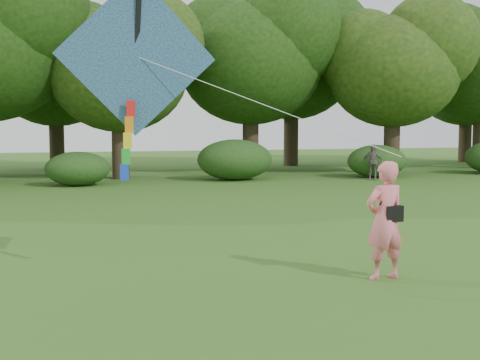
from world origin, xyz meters
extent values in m
plane|color=#265114|center=(0.00, 0.00, 0.00)|extent=(100.00, 100.00, 0.00)
imported|color=#EF7080|center=(0.60, -0.05, 0.97)|extent=(0.76, 0.55, 1.94)
imported|color=slate|center=(9.12, 16.19, 0.82)|extent=(1.03, 0.85, 1.65)
cube|color=black|center=(0.72, -0.08, 1.09)|extent=(0.30, 0.20, 0.26)
cylinder|color=black|center=(0.60, -0.09, 1.46)|extent=(0.33, 0.14, 0.47)
cube|color=#2932B3|center=(-3.24, 1.15, 3.62)|extent=(2.59, 0.48, 2.56)
cube|color=black|center=(-3.24, 1.18, 3.62)|extent=(0.17, 0.63, 2.31)
cylinder|color=white|center=(-1.20, 0.53, 2.81)|extent=(4.10, 1.27, 1.62)
cube|color=red|center=(-3.34, 1.17, 2.79)|extent=(0.14, 0.06, 0.26)
cube|color=orange|center=(-3.37, 1.17, 2.53)|extent=(0.14, 0.06, 0.26)
cube|color=yellow|center=(-3.40, 1.17, 2.27)|extent=(0.14, 0.06, 0.26)
cube|color=green|center=(-3.43, 1.17, 2.01)|extent=(0.14, 0.06, 0.26)
cube|color=blue|center=(-3.46, 1.17, 1.75)|extent=(0.14, 0.06, 0.26)
cylinder|color=#3A2D1E|center=(-2.00, 20.00, 1.57)|extent=(0.80, 0.80, 3.15)
ellipsoid|color=#1E3F11|center=(-2.00, 20.00, 4.91)|extent=(6.40, 6.40, 5.44)
cylinder|color=#3A2D1E|center=(5.00, 22.00, 1.84)|extent=(0.86, 0.86, 3.67)
ellipsoid|color=#1E3F11|center=(5.00, 22.00, 5.76)|extent=(7.60, 7.60, 6.46)
cylinder|color=#3A2D1E|center=(12.00, 19.50, 1.72)|extent=(0.83, 0.83, 3.43)
ellipsoid|color=#1E3F11|center=(12.00, 19.50, 5.30)|extent=(6.80, 6.80, 5.78)
cylinder|color=#3A2D1E|center=(19.00, 21.50, 1.89)|extent=(0.87, 0.87, 3.78)
cylinder|color=#3A2D1E|center=(-5.00, 27.50, 1.75)|extent=(0.84, 0.84, 3.50)
ellipsoid|color=#1E3F11|center=(-5.00, 27.50, 5.43)|extent=(7.00, 7.00, 5.95)
cylinder|color=#3A2D1E|center=(9.00, 26.50, 2.01)|extent=(0.90, 0.90, 4.02)
ellipsoid|color=#1E3F11|center=(9.00, 26.50, 6.17)|extent=(7.80, 7.80, 6.63)
cylinder|color=#3A2D1E|center=(22.00, 27.00, 1.78)|extent=(0.85, 0.85, 3.57)
ellipsoid|color=#1E3F11|center=(22.00, 27.00, 5.55)|extent=(7.20, 7.20, 6.12)
ellipsoid|color=#264919|center=(-4.00, 17.10, 0.71)|extent=(2.66, 2.09, 1.42)
ellipsoid|color=#264919|center=(3.00, 17.90, 0.94)|extent=(3.50, 2.75, 1.88)
ellipsoid|color=#264919|center=(10.00, 17.40, 0.79)|extent=(2.94, 2.31, 1.58)
cube|color=olive|center=(-2.50, 10.15, 0.00)|extent=(0.14, 0.11, 0.01)
cube|color=olive|center=(-1.46, 6.22, 0.00)|extent=(0.14, 0.13, 0.01)
cube|color=olive|center=(3.93, 11.03, 0.00)|extent=(0.09, 0.12, 0.01)
cube|color=olive|center=(-0.15, 9.79, 0.00)|extent=(0.13, 0.09, 0.01)
cube|color=olive|center=(2.49, 10.31, 0.00)|extent=(0.12, 0.14, 0.01)
cube|color=olive|center=(-3.90, 8.48, 0.00)|extent=(0.10, 0.13, 0.01)
camera|label=1|loc=(-4.31, -8.72, 2.52)|focal=45.00mm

